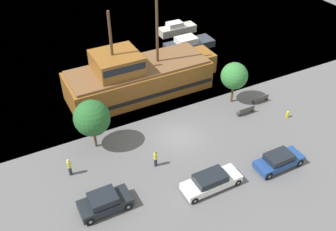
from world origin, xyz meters
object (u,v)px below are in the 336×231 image
Objects in this scene: moored_boat_dockside at (177,29)px; parked_car_curb_mid at (211,181)px; moored_boat_outer at (189,44)px; parked_car_curb_front at (105,202)px; pirate_ship at (138,77)px; bench_promenade_west at (246,110)px; pedestrian_walking_far at (156,158)px; parked_car_curb_rear at (279,161)px; bench_promenade_east at (261,99)px; pedestrian_walking_near at (69,167)px; fire_hydrant at (288,114)px.

moored_boat_dockside is 29.64m from parked_car_curb_mid.
moored_boat_dockside is 0.82× the size of moored_boat_outer.
parked_car_curb_mid is at bearing -12.74° from parked_car_curb_front.
pirate_ship is 8.88× the size of bench_promenade_west.
parked_car_curb_mid is at bearing -56.46° from pedestrian_walking_far.
moored_boat_dockside reaches higher than parked_car_curb_mid.
parked_car_curb_rear is 9.73m from bench_promenade_east.
moored_boat_dockside is at bearing 43.93° from pedestrian_walking_near.
parked_car_curb_mid is (-10.85, -22.35, 0.08)m from moored_boat_outer.
bench_promenade_east is 20.99m from pedestrian_walking_near.
moored_boat_outer is at bearing 46.87° from parked_car_curb_front.
bench_promenade_west is at bearing -98.17° from moored_boat_outer.
fire_hydrant is (11.55, -11.13, -1.60)m from pirate_ship.
moored_boat_dockside is at bearing 57.59° from pedestrian_walking_far.
moored_boat_outer is at bearing 37.40° from pedestrian_walking_near.
pirate_ship is 16.30m from moored_boat_dockside.
moored_boat_dockside reaches higher than parked_car_curb_front.
parked_car_curb_mid reaches higher than bench_promenade_east.
bench_promenade_east is at bearing -91.22° from moored_boat_dockside.
pirate_ship is at bearing 136.05° from fire_hydrant.
parked_car_curb_rear is (-5.28, -27.91, 0.05)m from moored_boat_dockside.
parked_car_curb_front reaches higher than parked_car_curb_rear.
pirate_ship reaches higher than pedestrian_walking_far.
pirate_ship is 3.85× the size of parked_car_curb_rear.
bench_promenade_east is (10.82, -7.76, -1.57)m from pirate_ship.
moored_boat_dockside is 2.89× the size of bench_promenade_west.
pedestrian_walking_near reaches higher than fire_hydrant.
parked_car_curb_mid is 6.45m from parked_car_curb_rear.
pedestrian_walking_far is at bearing 23.97° from parked_car_curb_front.
pedestrian_walking_far is at bearing 151.73° from parked_car_curb_rear.
pirate_ship reaches higher than pedestrian_walking_near.
moored_boat_outer is at bearing 79.08° from parked_car_curb_rear.
parked_car_curb_mid is 2.77× the size of bench_promenade_east.
bench_promenade_east is (-0.41, -19.49, -0.23)m from moored_boat_dockside.
parked_car_curb_mid is (-11.70, -27.24, 0.03)m from moored_boat_dockside.
moored_boat_outer is 25.84m from pedestrian_walking_near.
parked_car_curb_rear is at bearing -106.46° from bench_promenade_west.
pirate_ship is 21.97× the size of fire_hydrant.
moored_boat_dockside is 19.50m from bench_promenade_east.
parked_car_curb_front is at bearing -133.13° from moored_boat_outer.
bench_promenade_west is (2.20, 7.46, -0.28)m from parked_car_curb_rear.
parked_car_curb_front is 2.43× the size of pedestrian_walking_far.
parked_car_curb_front is (-8.78, -13.63, -1.26)m from pirate_ship.
bench_promenade_east is (-0.72, 3.37, 0.03)m from fire_hydrant.
pedestrian_walking_far reaches higher than bench_promenade_west.
pedestrian_walking_near reaches higher than bench_promenade_west.
pedestrian_walking_near reaches higher than parked_car_curb_front.
moored_boat_outer is 14.61m from bench_promenade_east.
fire_hydrant is 3.44m from bench_promenade_east.
moored_boat_outer is 28.05m from parked_car_curb_front.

